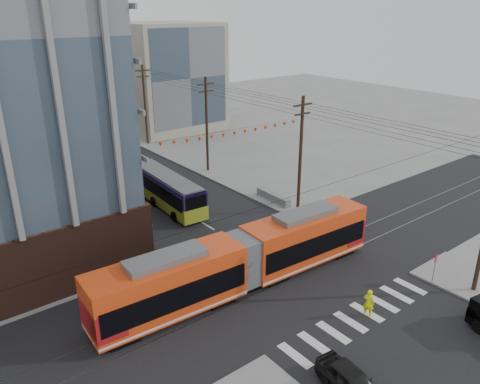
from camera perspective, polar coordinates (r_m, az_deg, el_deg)
name	(u,v)px	position (r m, az deg, el deg)	size (l,w,h in m)	color
ground	(323,296)	(32.82, 10.10, -12.33)	(160.00, 160.00, 0.00)	slate
bg_bldg_ne_near	(166,77)	(75.92, -9.00, 13.72)	(14.00, 14.00, 16.00)	gray
bg_bldg_ne_far	(123,70)	(94.64, -14.10, 14.28)	(16.00, 16.00, 14.00)	#8C99A5
utility_pole_far	(101,91)	(80.21, -16.55, 11.72)	(0.30, 0.30, 11.00)	black
streetcar	(242,260)	(32.21, 0.30, -8.33)	(21.42, 3.01, 4.13)	red
city_bus	(166,189)	(46.00, -8.96, 0.33)	(2.49, 11.50, 3.26)	#24174B
black_sedan	(352,382)	(25.82, 13.49, -21.59)	(1.70, 4.23, 1.44)	black
parked_car_silver	(139,232)	(40.01, -12.22, -4.75)	(1.48, 4.25, 1.40)	#929599
parked_car_white	(131,224)	(41.42, -13.14, -3.85)	(2.02, 4.96, 1.44)	silver
parked_car_grey	(110,202)	(46.44, -15.61, -1.24)	(2.39, 5.18, 1.44)	slate
pedestrian	(369,303)	(31.07, 15.42, -12.89)	(0.69, 0.45, 1.89)	#F8FD0C
stop_sign	(434,270)	(35.67, 22.58, -8.76)	(0.67, 0.67, 2.20)	red
jersey_barrier	(273,198)	(46.70, 4.07, -0.69)	(1.01, 4.48, 0.90)	gray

